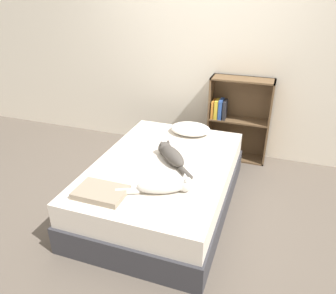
{
  "coord_description": "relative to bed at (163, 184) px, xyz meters",
  "views": [
    {
      "loc": [
        0.94,
        -2.55,
        2.02
      ],
      "look_at": [
        0.0,
        0.14,
        0.58
      ],
      "focal_mm": 35.0,
      "sensor_mm": 36.0,
      "label": 1
    }
  ],
  "objects": [
    {
      "name": "ground_plane",
      "position": [
        0.0,
        0.0,
        -0.24
      ],
      "size": [
        8.0,
        8.0,
        0.0
      ],
      "primitive_type": "plane",
      "color": "brown"
    },
    {
      "name": "cat_light",
      "position": [
        0.19,
        -0.45,
        0.31
      ],
      "size": [
        0.59,
        0.35,
        0.15
      ],
      "rotation": [
        0.0,
        0.0,
        0.44
      ],
      "color": "beige",
      "rests_on": "bed"
    },
    {
      "name": "wall_back",
      "position": [
        0.0,
        1.42,
        1.01
      ],
      "size": [
        8.0,
        0.06,
        2.5
      ],
      "color": "silver",
      "rests_on": "ground_plane"
    },
    {
      "name": "bookshelf",
      "position": [
        0.5,
        1.29,
        0.29
      ],
      "size": [
        0.73,
        0.26,
        1.03
      ],
      "color": "brown",
      "rests_on": "ground_plane"
    },
    {
      "name": "blanket_fold",
      "position": [
        -0.29,
        -0.66,
        0.27
      ],
      "size": [
        0.41,
        0.28,
        0.05
      ],
      "color": "gray",
      "rests_on": "bed"
    },
    {
      "name": "bed",
      "position": [
        0.0,
        0.0,
        0.0
      ],
      "size": [
        1.28,
        1.89,
        0.48
      ],
      "color": "#333338",
      "rests_on": "ground_plane"
    },
    {
      "name": "cat_dark",
      "position": [
        0.06,
        0.06,
        0.31
      ],
      "size": [
        0.47,
        0.48,
        0.15
      ],
      "rotation": [
        0.0,
        0.0,
        2.34
      ],
      "color": "#47423D",
      "rests_on": "bed"
    },
    {
      "name": "pillow",
      "position": [
        0.06,
        0.74,
        0.3
      ],
      "size": [
        0.45,
        0.35,
        0.11
      ],
      "color": "white",
      "rests_on": "bed"
    }
  ]
}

